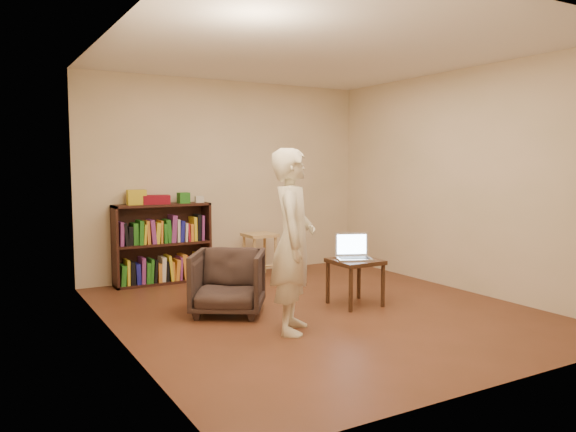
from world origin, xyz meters
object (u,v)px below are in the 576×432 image
stool (260,242)px  side_table (355,267)px  laptop (353,253)px  person (293,241)px  bookshelf (162,248)px  armchair (228,282)px

stool → side_table: size_ratio=1.17×
stool → laptop: size_ratio=1.31×
side_table → stool: bearing=95.2°
laptop → person: (-1.05, -0.52, 0.27)m
stool → side_table: bearing=-84.8°
bookshelf → side_table: bearing=-55.8°
bookshelf → side_table: (1.43, -2.10, -0.03)m
armchair → side_table: (1.31, -0.36, 0.09)m
side_table → armchair: bearing=164.8°
stool → person: 2.55m
laptop → armchair: bearing=-170.1°
armchair → side_table: size_ratio=1.44×
armchair → laptop: 1.37m
stool → side_table: stool is taller
bookshelf → laptop: size_ratio=2.74×
side_table → laptop: (0.00, 0.04, 0.14)m
bookshelf → person: (0.39, -2.58, 0.38)m
laptop → side_table: bearing=-71.6°
bookshelf → stool: 1.28m
bookshelf → side_table: size_ratio=2.45×
person → stool: bearing=15.4°
stool → armchair: size_ratio=0.81×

